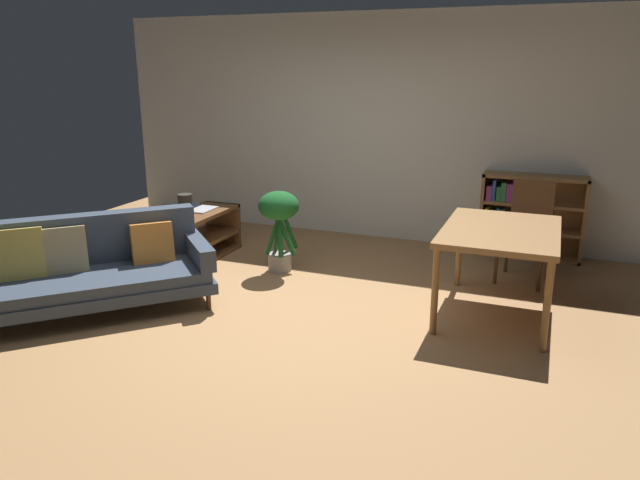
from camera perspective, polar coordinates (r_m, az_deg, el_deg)
name	(u,v)px	position (r m, az deg, el deg)	size (l,w,h in m)	color
ground_plane	(280,312)	(5.27, -3.83, -6.92)	(8.16, 8.16, 0.00)	#A87A4C
back_wall_panel	(373,128)	(7.41, 5.10, 10.63)	(6.80, 0.10, 2.70)	silver
fabric_couch	(88,267)	(5.62, -21.40, -2.40)	(2.03, 2.04, 0.80)	#56351E
media_console	(199,236)	(6.77, -11.50, 0.38)	(0.47, 1.07, 0.53)	brown
open_laptop	(197,208)	(6.83, -11.73, 3.05)	(0.43, 0.34, 0.07)	silver
desk_speaker	(185,205)	(6.54, -12.78, 3.28)	(0.16, 0.16, 0.24)	#2D2823
potted_floor_plant	(279,217)	(6.15, -3.95, 2.24)	(0.42, 0.51, 0.85)	#9E9389
dining_table	(500,237)	(5.22, 16.91, 0.26)	(0.93, 1.29, 0.77)	olive
dining_chair_near	(528,226)	(6.24, 19.32, 1.27)	(0.52, 0.51, 0.99)	#56351E
bookshelf	(523,216)	(7.07, 18.93, 2.22)	(1.11, 0.32, 0.93)	olive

